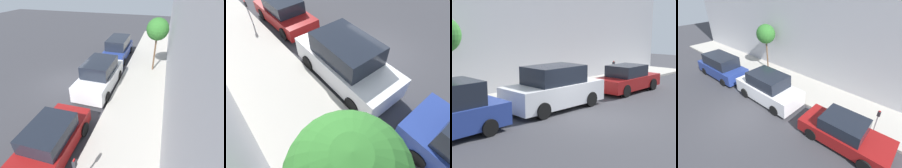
{
  "view_description": "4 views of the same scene",
  "coord_description": "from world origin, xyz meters",
  "views": [
    {
      "loc": [
        6.08,
        -9.54,
        6.42
      ],
      "look_at": [
        3.53,
        -0.85,
        1.0
      ],
      "focal_mm": 28.0,
      "sensor_mm": 36.0,
      "label": 1
    },
    {
      "loc": [
        6.08,
        4.05,
        5.73
      ],
      "look_at": [
        3.49,
        0.9,
        1.0
      ],
      "focal_mm": 28.0,
      "sensor_mm": 36.0,
      "label": 2
    },
    {
      "loc": [
        -7.69,
        9.63,
        3.7
      ],
      "look_at": [
        2.65,
        -0.76,
        1.0
      ],
      "focal_mm": 50.0,
      "sensor_mm": 36.0,
      "label": 3
    },
    {
      "loc": [
        -4.22,
        -7.66,
        7.19
      ],
      "look_at": [
        3.69,
        -0.73,
        1.0
      ],
      "focal_mm": 28.0,
      "sensor_mm": 36.0,
      "label": 4
    }
  ],
  "objects": [
    {
      "name": "ground_plane",
      "position": [
        0.0,
        0.0,
        0.0
      ],
      "size": [
        60.0,
        60.0,
        0.0
      ],
      "primitive_type": "plane",
      "color": "#38383D"
    },
    {
      "name": "street_tree",
      "position": [
        5.63,
        3.7,
        3.34
      ],
      "size": [
        1.61,
        1.61,
        4.01
      ],
      "color": "brown",
      "rests_on": "sidewalk"
    },
    {
      "name": "sidewalk",
      "position": [
        5.09,
        0.0,
        0.07
      ],
      "size": [
        3.18,
        32.0,
        0.15
      ],
      "color": "#B2ADA3",
      "rests_on": "ground_plane"
    },
    {
      "name": "parking_meter_near",
      "position": [
        3.95,
        -6.54,
        1.02
      ],
      "size": [
        0.11,
        0.15,
        1.41
      ],
      "color": "#ADADB2",
      "rests_on": "sidewalk"
    },
    {
      "name": "parked_sedan_nearest",
      "position": [
        2.27,
        -5.55,
        0.72
      ],
      "size": [
        1.92,
        4.53,
        1.54
      ],
      "color": "maroon",
      "rests_on": "ground_plane"
    },
    {
      "name": "parked_suv_second",
      "position": [
        2.42,
        0.11,
        0.93
      ],
      "size": [
        2.08,
        4.82,
        1.98
      ],
      "color": "silver",
      "rests_on": "ground_plane"
    },
    {
      "name": "parked_minivan_third",
      "position": [
        2.2,
        5.72,
        0.92
      ],
      "size": [
        2.02,
        4.92,
        1.9
      ],
      "color": "navy",
      "rests_on": "ground_plane"
    }
  ]
}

